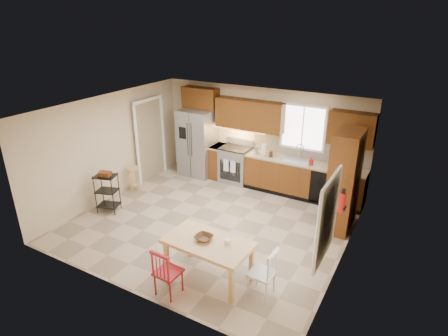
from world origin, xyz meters
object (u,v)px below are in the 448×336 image
at_px(pantry, 344,181).
at_px(table_jar, 228,243).
at_px(refrigerator, 198,143).
at_px(table_bowl, 204,240).
at_px(soap_bottle, 311,161).
at_px(chair_red, 168,271).
at_px(range_stove, 236,165).
at_px(fire_extinguisher, 342,202).
at_px(dining_table, 209,260).
at_px(bar_stool, 134,179).
at_px(utility_cart, 107,193).
at_px(chair_white, 262,272).

distance_m(pantry, table_jar, 2.94).
bearing_deg(refrigerator, table_bowl, -55.66).
height_order(soap_bottle, chair_red, soap_bottle).
height_order(range_stove, fire_extinguisher, fire_extinguisher).
height_order(soap_bottle, dining_table, soap_bottle).
distance_m(refrigerator, bar_stool, 2.00).
xyz_separation_m(fire_extinguisher, table_jar, (-1.41, -1.61, -0.36)).
bearing_deg(pantry, chair_red, -118.91).
height_order(table_jar, utility_cart, utility_cart).
distance_m(table_jar, bar_stool, 4.18).
bearing_deg(fire_extinguisher, soap_bottle, 120.53).
bearing_deg(fire_extinguisher, chair_white, -115.23).
relative_size(range_stove, bar_stool, 1.47).
bearing_deg(table_bowl, soap_bottle, 79.62).
xyz_separation_m(dining_table, chair_red, (-0.35, -0.65, 0.07)).
relative_size(pantry, chair_white, 2.48).
bearing_deg(utility_cart, fire_extinguisher, -8.43).
height_order(chair_red, bar_stool, chair_red).
distance_m(chair_red, table_bowl, 0.76).
relative_size(table_jar, utility_cart, 0.12).
relative_size(soap_bottle, fire_extinguisher, 0.53).
xyz_separation_m(refrigerator, pantry, (4.13, -0.93, 0.14)).
relative_size(table_bowl, utility_cart, 0.32).
bearing_deg(table_jar, table_bowl, -167.47).
height_order(soap_bottle, chair_white, soap_bottle).
xyz_separation_m(chair_red, chair_white, (1.30, 0.70, 0.00)).
distance_m(refrigerator, table_bowl, 4.46).
distance_m(dining_table, chair_red, 0.74).
bearing_deg(pantry, table_bowl, -120.47).
xyz_separation_m(chair_red, table_jar, (0.67, 0.74, 0.32)).
relative_size(refrigerator, pantry, 0.87).
relative_size(range_stove, table_bowl, 3.15).
relative_size(fire_extinguisher, bar_stool, 0.57).
distance_m(range_stove, utility_cart, 3.36).
height_order(fire_extinguisher, dining_table, fire_extinguisher).
xyz_separation_m(table_bowl, utility_cart, (-3.10, 0.85, -0.25)).
relative_size(dining_table, chair_red, 1.70).
xyz_separation_m(pantry, bar_stool, (-4.93, -0.81, -0.74)).
relative_size(chair_red, table_bowl, 2.90).
relative_size(refrigerator, dining_table, 1.26).
xyz_separation_m(chair_white, table_bowl, (-1.04, -0.05, 0.29)).
bearing_deg(range_stove, chair_red, -75.90).
height_order(refrigerator, bar_stool, refrigerator).
distance_m(range_stove, chair_red, 4.52).
bearing_deg(bar_stool, chair_red, -20.05).
bearing_deg(bar_stool, refrigerator, 85.53).
xyz_separation_m(table_bowl, bar_stool, (-3.31, 1.94, -0.40)).
bearing_deg(fire_extinguisher, utility_cart, -170.22).
bearing_deg(utility_cart, pantry, 3.71).
xyz_separation_m(range_stove, soap_bottle, (2.03, -0.08, 0.54)).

